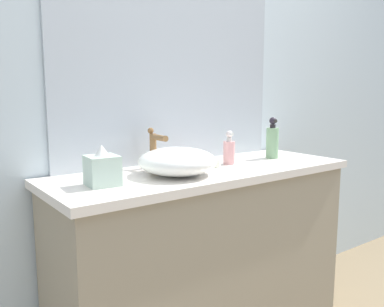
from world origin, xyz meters
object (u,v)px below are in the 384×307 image
object	(u,v)px
soap_dispenser	(272,141)
tissue_box	(102,168)
sink_basin	(178,161)
lotion_bottle	(229,150)
candle_jar	(215,163)

from	to	relation	value
soap_dispenser	tissue_box	bearing A→B (deg)	-176.92
soap_dispenser	tissue_box	size ratio (longest dim) A/B	1.39
tissue_box	sink_basin	bearing A→B (deg)	-1.39
lotion_bottle	candle_jar	bearing A→B (deg)	-167.85
sink_basin	lotion_bottle	world-z (taller)	lotion_bottle
soap_dispenser	lotion_bottle	size ratio (longest dim) A/B	1.32
sink_basin	tissue_box	bearing A→B (deg)	178.61
sink_basin	candle_jar	world-z (taller)	sink_basin
soap_dispenser	candle_jar	world-z (taller)	soap_dispenser
soap_dispenser	tissue_box	world-z (taller)	soap_dispenser
sink_basin	soap_dispenser	distance (m)	0.64
tissue_box	lotion_bottle	bearing A→B (deg)	4.62
sink_basin	lotion_bottle	xyz separation A→B (m)	(0.34, 0.06, 0.01)
soap_dispenser	lotion_bottle	world-z (taller)	soap_dispenser
tissue_box	candle_jar	bearing A→B (deg)	3.19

